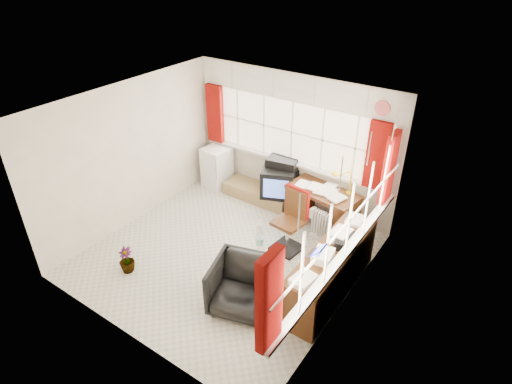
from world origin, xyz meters
TOP-DOWN VIEW (x-y plane):
  - ground at (0.00, 0.00)m, footprint 4.00×4.00m
  - room_walls at (0.00, 0.00)m, footprint 4.00×4.00m
  - window_back at (0.00, 1.94)m, footprint 3.70×0.12m
  - window_right at (1.94, 0.00)m, footprint 0.12×3.70m
  - curtains at (0.92, 0.93)m, footprint 3.83×3.83m
  - overhead_cabinets at (0.98, 0.98)m, footprint 3.98×3.98m
  - desk at (0.86, 1.61)m, footprint 1.31×0.78m
  - desk_lamp at (1.26, 1.79)m, footprint 0.17×0.15m
  - task_chair at (0.74, 0.80)m, footprint 0.50×0.52m
  - office_chair at (0.87, -0.77)m, footprint 0.99×1.00m
  - radiator at (1.05, 1.24)m, footprint 0.37×0.20m
  - credenza at (1.73, 0.20)m, footprint 0.50×2.00m
  - file_tray at (1.82, 0.40)m, footprint 0.38×0.43m
  - tv_bench at (-0.55, 1.72)m, footprint 1.40×0.50m
  - crt_tv at (-0.11, 1.72)m, footprint 0.76×0.73m
  - hifi_stack at (-0.10, 1.87)m, footprint 0.73×0.53m
  - mini_fridge at (-1.55, 1.69)m, footprint 0.53×0.54m
  - spray_bottle_a at (0.13, 0.76)m, footprint 0.16×0.16m
  - spray_bottle_b at (0.30, 0.52)m, footprint 0.09×0.09m
  - flower_vase at (-1.01, -1.17)m, footprint 0.25×0.25m

SIDE VIEW (x-z plane):
  - ground at x=0.00m, z-range 0.00..0.00m
  - spray_bottle_b at x=0.30m, z-range 0.00..0.19m
  - tv_bench at x=-0.55m, z-range 0.00..0.25m
  - spray_bottle_a at x=0.13m, z-range 0.00..0.30m
  - flower_vase at x=-1.01m, z-range 0.00..0.43m
  - radiator at x=1.05m, z-range -0.05..0.48m
  - office_chair at x=0.87m, z-range 0.00..0.74m
  - credenza at x=1.73m, z-range -0.03..0.82m
  - desk at x=0.86m, z-range 0.02..0.77m
  - mini_fridge at x=-1.55m, z-range 0.00..0.83m
  - crt_tv at x=-0.11m, z-range 0.25..0.79m
  - task_chair at x=0.74m, z-range 0.03..1.10m
  - hifi_stack at x=-0.10m, z-range 0.23..0.93m
  - file_tray at x=1.82m, z-range 0.75..0.87m
  - window_back at x=0.00m, z-range -0.85..2.75m
  - window_right at x=1.94m, z-range -0.85..2.75m
  - desk_lamp at x=1.26m, z-range 0.79..1.23m
  - curtains at x=0.92m, z-range 0.88..2.03m
  - room_walls at x=0.00m, z-range -0.50..3.50m
  - overhead_cabinets at x=0.98m, z-range 2.01..2.49m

